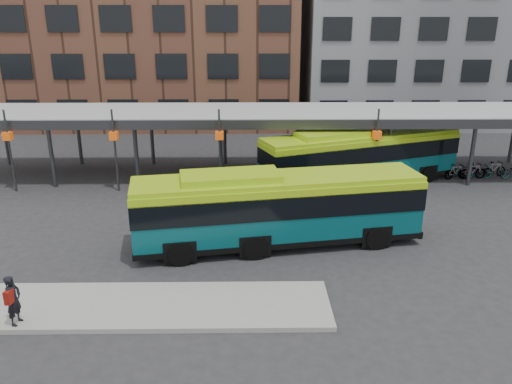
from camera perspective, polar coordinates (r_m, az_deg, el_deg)
name	(u,v)px	position (r m, az deg, el deg)	size (l,w,h in m)	color
ground	(282,267)	(20.58, 2.95, -8.56)	(120.00, 120.00, 0.00)	#28282B
boarding_island	(130,306)	(18.38, -14.24, -12.52)	(14.00, 3.00, 0.18)	gray
canopy	(269,115)	(31.58, 1.50, 8.83)	(40.00, 6.53, 4.80)	#999B9E
building_brick	(156,3)	(50.95, -11.33, 20.43)	(26.00, 14.00, 22.00)	brown
building_grey	(430,14)	(53.07, 19.30, 18.63)	(24.00, 14.00, 20.00)	slate
bus_front	(277,207)	(21.83, 2.40, -1.69)	(12.80, 4.73, 3.45)	#074B52
bus_rear	(360,156)	(30.74, 11.82, 4.08)	(12.54, 6.86, 3.42)	#074B52
pedestrian	(13,300)	(18.11, -26.00, -11.03)	(0.50, 0.69, 1.71)	black
bike_rack	(476,171)	(34.58, 23.89, 2.25)	(6.12, 1.56, 1.04)	slate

